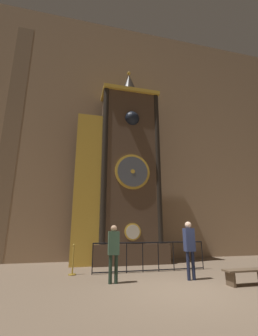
% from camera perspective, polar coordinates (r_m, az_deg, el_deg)
% --- Properties ---
extents(ground_plane, '(28.00, 28.00, 0.00)m').
position_cam_1_polar(ground_plane, '(7.03, 14.37, -28.08)').
color(ground_plane, '#75604C').
extents(cathedral_back_wall, '(24.00, 0.32, 15.14)m').
position_cam_1_polar(cathedral_back_wall, '(14.21, -0.38, 9.64)').
color(cathedral_back_wall, '#997A5B').
rests_on(cathedral_back_wall, ground_plane).
extents(clock_tower, '(4.64, 1.83, 10.75)m').
position_cam_1_polar(clock_tower, '(11.82, -2.08, -1.01)').
color(clock_tower, brown).
rests_on(clock_tower, ground_plane).
extents(railing_fence, '(4.56, 0.05, 1.10)m').
position_cam_1_polar(railing_fence, '(9.49, 5.51, -21.14)').
color(railing_fence, black).
rests_on(railing_fence, ground_plane).
extents(visitor_near, '(0.34, 0.22, 1.73)m').
position_cam_1_polar(visitor_near, '(7.54, -3.94, -19.55)').
color(visitor_near, '#213427').
rests_on(visitor_near, ground_plane).
extents(visitor_far, '(0.35, 0.23, 1.85)m').
position_cam_1_polar(visitor_far, '(8.25, 15.07, -18.08)').
color(visitor_far, '#1B213A').
rests_on(visitor_far, ground_plane).
extents(stanchion_post, '(0.28, 0.28, 1.06)m').
position_cam_1_polar(stanchion_post, '(9.12, -14.10, -22.71)').
color(stanchion_post, '#B28E33').
rests_on(stanchion_post, ground_plane).
extents(visitor_bench, '(1.43, 0.40, 0.44)m').
position_cam_1_polar(visitor_bench, '(8.23, 27.69, -22.65)').
color(visitor_bench, brown).
rests_on(visitor_bench, ground_plane).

